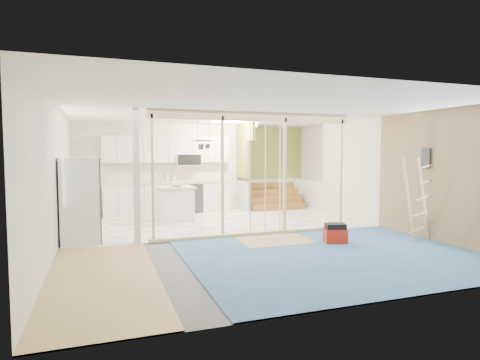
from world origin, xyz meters
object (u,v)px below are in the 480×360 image
object	(u,v)px
island	(175,204)
toolbox	(335,234)
ladder	(418,199)
fridge	(80,201)

from	to	relation	value
island	toolbox	xyz separation A→B (m)	(2.48, -3.55, -0.26)
ladder	toolbox	bearing A→B (deg)	162.33
fridge	island	distance (m)	2.93
island	ladder	size ratio (longest dim) A/B	0.57
fridge	island	bearing A→B (deg)	37.24
fridge	island	xyz separation A→B (m)	(2.17, 1.93, -0.39)
fridge	toolbox	bearing A→B (deg)	-23.56
ladder	island	bearing A→B (deg)	131.93
island	toolbox	size ratio (longest dim) A/B	1.97
fridge	toolbox	world-z (taller)	fridge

